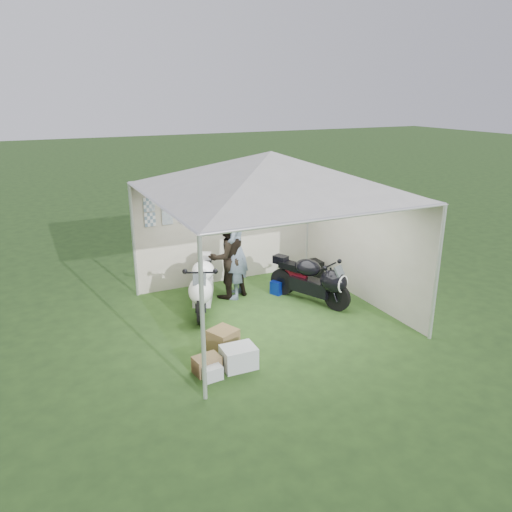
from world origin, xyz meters
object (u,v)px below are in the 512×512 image
(equipment_box, at_px, (311,271))
(person_blue_jacket, at_px, (235,250))
(crate_2, at_px, (212,372))
(crate_3, at_px, (207,365))
(person_dark_jacket, at_px, (227,257))
(crate_0, at_px, (239,357))
(paddock_stand, at_px, (280,286))
(motorcycle_white, at_px, (203,284))
(canopy_tent, at_px, (270,176))
(motorcycle_black, at_px, (314,279))
(crate_1, at_px, (223,340))

(equipment_box, bearing_deg, person_blue_jacket, -177.00)
(crate_2, height_order, crate_3, crate_3)
(person_blue_jacket, bearing_deg, person_dark_jacket, -84.10)
(crate_0, bearing_deg, paddock_stand, 50.12)
(crate_0, distance_m, crate_3, 0.49)
(motorcycle_white, xyz_separation_m, person_blue_jacket, (0.82, 0.36, 0.45))
(equipment_box, xyz_separation_m, crate_0, (-2.88, -2.63, -0.06))
(canopy_tent, bearing_deg, crate_3, -140.84)
(motorcycle_white, xyz_separation_m, crate_0, (-0.23, -2.17, -0.36))
(motorcycle_black, xyz_separation_m, crate_1, (-2.29, -0.97, -0.32))
(paddock_stand, relative_size, person_dark_jacket, 0.22)
(motorcycle_black, height_order, crate_2, motorcycle_black)
(motorcycle_white, bearing_deg, person_blue_jacket, 48.21)
(canopy_tent, relative_size, paddock_stand, 15.43)
(motorcycle_white, relative_size, crate_0, 3.58)
(person_dark_jacket, distance_m, person_blue_jacket, 0.21)
(motorcycle_black, distance_m, paddock_stand, 0.90)
(motorcycle_black, bearing_deg, equipment_box, 36.05)
(paddock_stand, distance_m, crate_0, 3.02)
(motorcycle_white, distance_m, crate_1, 1.63)
(crate_1, relative_size, crate_3, 1.02)
(person_dark_jacket, height_order, equipment_box, person_dark_jacket)
(person_blue_jacket, bearing_deg, crate_3, 0.92)
(motorcycle_white, xyz_separation_m, person_dark_jacket, (0.68, 0.43, 0.31))
(crate_0, relative_size, crate_3, 1.30)
(motorcycle_white, bearing_deg, person_dark_jacket, 56.81)
(crate_1, bearing_deg, motorcycle_black, 23.02)
(person_dark_jacket, bearing_deg, motorcycle_black, 134.12)
(paddock_stand, bearing_deg, person_blue_jacket, 166.36)
(paddock_stand, relative_size, crate_0, 0.73)
(canopy_tent, distance_m, crate_2, 3.43)
(crate_0, bearing_deg, crate_1, 91.12)
(crate_2, bearing_deg, crate_0, 14.66)
(canopy_tent, relative_size, crate_3, 14.67)
(crate_0, distance_m, crate_2, 0.50)
(canopy_tent, relative_size, equipment_box, 12.66)
(motorcycle_white, relative_size, person_blue_jacket, 0.91)
(canopy_tent, distance_m, crate_1, 2.86)
(motorcycle_white, bearing_deg, crate_0, -71.53)
(motorcycle_black, bearing_deg, paddock_stand, 90.00)
(motorcycle_black, relative_size, person_blue_jacket, 0.86)
(equipment_box, bearing_deg, crate_3, -142.66)
(crate_1, distance_m, crate_3, 0.71)
(crate_0, bearing_deg, person_blue_jacket, 67.53)
(person_blue_jacket, relative_size, crate_3, 5.09)
(person_dark_jacket, xyz_separation_m, crate_1, (-0.92, -2.01, -0.66))
(canopy_tent, xyz_separation_m, crate_2, (-1.75, -1.61, -2.47))
(person_blue_jacket, distance_m, crate_0, 2.86)
(equipment_box, distance_m, crate_3, 4.23)
(canopy_tent, distance_m, equipment_box, 3.07)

